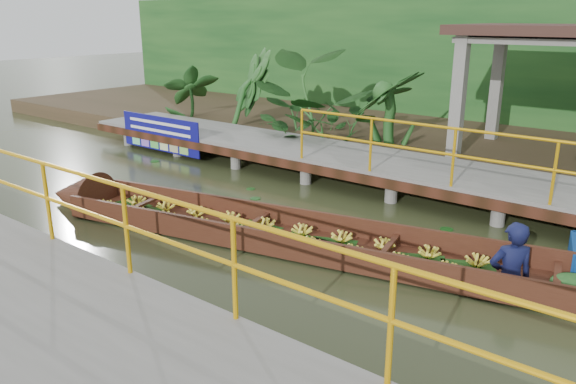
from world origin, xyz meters
The scene contains 9 objects.
ground centered at (0.00, 0.00, 0.00)m, with size 80.00×80.00×0.00m, color #2D351A.
land_strip centered at (0.00, 7.50, 0.23)m, with size 30.00×8.00×0.45m, color #342B1A.
far_dock centered at (0.02, 3.43, 0.48)m, with size 16.00×2.06×1.66m.
near_dock centered at (1.00, -4.20, 0.30)m, with size 18.00×2.40×1.73m.
pavilion centered at (3.00, 6.30, 2.82)m, with size 4.40×3.00×3.00m.
foliage_backdrop centered at (0.00, 10.00, 2.00)m, with size 30.00×0.80×4.00m, color #143F17.
vendor_boat centered at (1.41, 0.01, 0.21)m, with size 10.82×3.28×2.07m.
blue_banner centered at (-5.37, 2.48, 0.56)m, with size 2.80×0.04×0.87m.
tropical_plants centered at (-0.78, 5.30, 1.39)m, with size 14.50×1.50×1.88m.
Camera 1 is at (5.67, -6.44, 3.37)m, focal length 35.00 mm.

